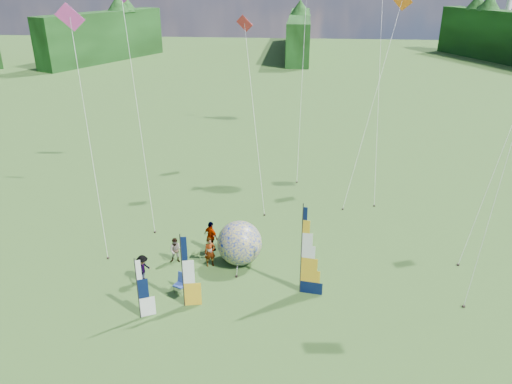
# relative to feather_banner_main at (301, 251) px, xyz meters

# --- Properties ---
(ground) EXTENTS (220.00, 220.00, 0.00)m
(ground) POSITION_rel_feather_banner_main_xyz_m (-1.29, -3.84, -2.44)
(ground) COLOR #2F4E21
(ground) RESTS_ON ground
(treeline_ring) EXTENTS (210.00, 210.00, 8.00)m
(treeline_ring) POSITION_rel_feather_banner_main_xyz_m (-1.29, -3.84, 1.56)
(treeline_ring) COLOR #205F20
(treeline_ring) RESTS_ON ground
(feather_banner_main) EXTENTS (1.32, 0.30, 4.88)m
(feather_banner_main) POSITION_rel_feather_banner_main_xyz_m (0.00, 0.00, 0.00)
(feather_banner_main) COLOR #071236
(feather_banner_main) RESTS_ON ground
(side_banner_left) EXTENTS (1.07, 0.29, 3.89)m
(side_banner_left) POSITION_rel_feather_banner_main_xyz_m (-5.67, -1.68, -0.49)
(side_banner_left) COLOR gold
(side_banner_left) RESTS_ON ground
(side_banner_far) EXTENTS (0.90, 0.48, 3.17)m
(side_banner_far) POSITION_rel_feather_banner_main_xyz_m (-7.57, -2.78, -0.86)
(side_banner_far) COLOR white
(side_banner_far) RESTS_ON ground
(bol_inflatable) EXTENTS (3.10, 3.10, 2.52)m
(bol_inflatable) POSITION_rel_feather_banner_main_xyz_m (-3.43, 2.57, -1.18)
(bol_inflatable) COLOR #00158F
(bol_inflatable) RESTS_ON ground
(spectator_a) EXTENTS (0.75, 0.63, 1.75)m
(spectator_a) POSITION_rel_feather_banner_main_xyz_m (-5.04, 2.08, -1.56)
(spectator_a) COLOR #66594C
(spectator_a) RESTS_ON ground
(spectator_b) EXTENTS (0.78, 0.45, 1.52)m
(spectator_b) POSITION_rel_feather_banner_main_xyz_m (-7.03, 2.25, -1.68)
(spectator_b) COLOR #66594C
(spectator_b) RESTS_ON ground
(spectator_c) EXTENTS (0.71, 1.12, 1.63)m
(spectator_c) POSITION_rel_feather_banner_main_xyz_m (-8.27, 0.12, -1.63)
(spectator_c) COLOR #66594C
(spectator_c) RESTS_ON ground
(spectator_d) EXTENTS (1.15, 1.05, 1.89)m
(spectator_d) POSITION_rel_feather_banner_main_xyz_m (-5.26, 3.71, -1.49)
(spectator_d) COLOR #66594C
(spectator_d) RESTS_ON ground
(camp_chair) EXTENTS (0.80, 0.80, 1.04)m
(camp_chair) POSITION_rel_feather_banner_main_xyz_m (-6.15, -0.60, -1.92)
(camp_chair) COLOR navy
(camp_chair) RESTS_ON ground
(kite_whale) EXTENTS (5.86, 15.65, 20.95)m
(kite_whale) POSITION_rel_feather_banner_main_xyz_m (5.36, 16.78, 8.04)
(kite_whale) COLOR black
(kite_whale) RESTS_ON ground
(kite_rainbow_delta) EXTENTS (10.08, 12.35, 16.48)m
(kite_rainbow_delta) POSITION_rel_feather_banner_main_xyz_m (-10.72, 8.86, 5.80)
(kite_rainbow_delta) COLOR red
(kite_rainbow_delta) RESTS_ON ground
(small_kite_red) EXTENTS (6.22, 9.96, 12.78)m
(small_kite_red) POSITION_rel_feather_banner_main_xyz_m (-3.54, 12.22, 3.95)
(small_kite_red) COLOR red
(small_kite_red) RESTS_ON ground
(small_kite_orange) EXTENTS (6.64, 10.82, 14.50)m
(small_kite_orange) POSITION_rel_feather_banner_main_xyz_m (4.82, 14.12, 4.81)
(small_kite_orange) COLOR orange
(small_kite_orange) RESTS_ON ground
(small_kite_pink) EXTENTS (6.68, 8.49, 14.15)m
(small_kite_pink) POSITION_rel_feather_banner_main_xyz_m (-12.29, 4.66, 4.64)
(small_kite_pink) COLOR #EF40A9
(small_kite_pink) RESTS_ON ground
(small_kite_green) EXTENTS (4.76, 12.88, 18.85)m
(small_kite_green) POSITION_rel_feather_banner_main_xyz_m (-0.28, 19.62, 6.98)
(small_kite_green) COLOR green
(small_kite_green) RESTS_ON ground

